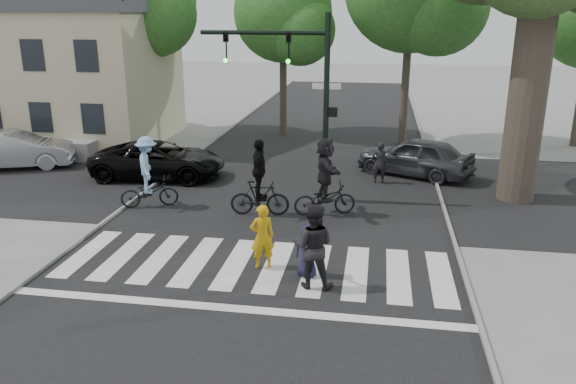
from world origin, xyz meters
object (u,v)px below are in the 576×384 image
Objects in this scene: car_suv at (158,160)px; car_silver at (15,150)px; traffic_signal at (300,82)px; pedestrian_adult at (313,246)px; cyclist_right at (325,181)px; pedestrian_child at (308,251)px; pedestrian_woman at (262,237)px; cyclist_mid at (259,185)px; cyclist_left at (148,177)px; car_grey at (415,156)px.

car_silver is at bearing 82.11° from car_suv.
pedestrian_adult is at bearing -78.98° from traffic_signal.
traffic_signal is 2.47× the size of cyclist_right.
pedestrian_child is 0.26× the size of car_suv.
car_silver is (-6.22, 0.44, 0.05)m from car_suv.
pedestrian_woman is 3.79m from cyclist_mid.
cyclist_left reaches higher than car_grey.
car_silver is 15.86m from car_grey.
cyclist_left reaches higher than pedestrian_child.
car_suv is at bearing -75.93° from pedestrian_woman.
cyclist_right reaches higher than car_silver.
pedestrian_adult reaches higher than pedestrian_child.
pedestrian_woman is at bearing -1.92° from pedestrian_child.
cyclist_left is at bearing -137.65° from car_silver.
car_suv reaches higher than pedestrian_child.
car_grey reaches higher than pedestrian_child.
pedestrian_child is 15.05m from car_silver.
car_suv is (-6.63, 7.40, 0.04)m from pedestrian_child.
car_grey is (9.57, 1.94, 0.06)m from car_suv.
cyclist_left is 0.95× the size of cyclist_right.
pedestrian_woman is at bearing -146.19° from car_suv.
car_suv is (-4.62, 3.41, -0.29)m from cyclist_mid.
pedestrian_adult is at bearing -143.07° from car_suv.
pedestrian_woman is 8.96m from car_suv.
cyclist_mid is at bearing -50.44° from pedestrian_child.
cyclist_left is at bearing -37.49° from pedestrian_adult.
pedestrian_child is 4.39m from cyclist_right.
cyclist_right is at bearing 1.85° from cyclist_left.
traffic_signal is 1.37× the size of car_grey.
car_suv is at bearing -53.87° from car_grey.
car_suv is at bearing 155.30° from cyclist_right.
traffic_signal is 4.65× the size of pedestrian_child.
cyclist_mid is at bearing -62.89° from pedestrian_adult.
cyclist_left is at bearing -163.03° from traffic_signal.
pedestrian_adult is 0.45× the size of car_grey.
cyclist_left reaches higher than pedestrian_woman.
pedestrian_child is 7.05m from cyclist_left.
cyclist_mid is (-2.18, 4.48, -0.01)m from pedestrian_adult.
cyclist_right is (5.64, 0.18, 0.09)m from cyclist_left.
pedestrian_child is at bearing -142.06° from car_silver.
cyclist_right is (0.98, -1.24, -2.82)m from traffic_signal.
pedestrian_child is at bearing 7.22° from car_grey.
car_silver is at bearing 169.32° from traffic_signal.
traffic_signal reaches higher than cyclist_mid.
cyclist_mid is at bearing -18.07° from car_grey.
car_suv is (-0.96, 3.22, -0.31)m from cyclist_left.
car_suv is 1.10× the size of car_silver.
pedestrian_child is at bearing 141.57° from pedestrian_woman.
pedestrian_adult is at bearing -38.63° from cyclist_left.
car_grey is (4.94, 5.34, -0.23)m from cyclist_mid.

